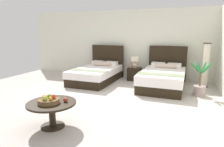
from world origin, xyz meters
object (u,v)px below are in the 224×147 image
table_lamp (135,61)px  floor_lamp_corner (205,65)px  fruit_bowl (49,100)px  bed_near_corner (163,78)px  vase (131,65)px  nightstand (134,74)px  coffee_table (52,108)px  loose_apple (65,100)px  bed_near_window (97,73)px  potted_palm (200,86)px

table_lamp → floor_lamp_corner: (2.30, -0.12, -0.01)m
fruit_bowl → floor_lamp_corner: floor_lamp_corner is taller
bed_near_corner → table_lamp: bearing=149.0°
bed_near_corner → vase: size_ratio=11.79×
nightstand → floor_lamp_corner: size_ratio=0.33×
coffee_table → fruit_bowl: (-0.01, -0.06, 0.16)m
bed_near_corner → loose_apple: bed_near_corner is taller
vase → fruit_bowl: size_ratio=0.49×
bed_near_window → loose_apple: size_ratio=27.16×
nightstand → fruit_bowl: (-0.51, -4.20, 0.30)m
bed_near_corner → floor_lamp_corner: floor_lamp_corner is taller
bed_near_corner → fruit_bowl: bearing=-113.9°
vase → coffee_table: 4.13m
bed_near_window → floor_lamp_corner: bearing=8.4°
floor_lamp_corner → potted_palm: floor_lamp_corner is taller
vase → fruit_bowl: bearing=-95.1°
coffee_table → fruit_bowl: bearing=-104.7°
bed_near_corner → loose_apple: 3.68m
table_lamp → potted_palm: 2.48m
table_lamp → floor_lamp_corner: 2.31m
fruit_bowl → coffee_table: bearing=75.3°
bed_near_window → vase: bed_near_window is taller
table_lamp → bed_near_corner: bearing=-31.0°
bed_near_window → table_lamp: (1.20, 0.64, 0.41)m
loose_apple → potted_palm: potted_palm is taller
bed_near_window → floor_lamp_corner: floor_lamp_corner is taller
nightstand → potted_palm: potted_palm is taller
bed_near_window → table_lamp: 1.42m
table_lamp → potted_palm: (2.12, -1.21, -0.42)m
coffee_table → loose_apple: (0.22, 0.10, 0.15)m
coffee_table → potted_palm: bearing=48.6°
nightstand → loose_apple: size_ratio=5.65×
floor_lamp_corner → loose_apple: bearing=-123.1°
nightstand → fruit_bowl: bearing=-96.9°
vase → fruit_bowl: 4.18m
fruit_bowl → bed_near_corner: bearing=66.1°
bed_near_corner → nightstand: 1.25m
nightstand → vase: bearing=-163.6°
bed_near_corner → table_lamp: size_ratio=5.75×
floor_lamp_corner → bed_near_window: bearing=-171.6°
bed_near_corner → fruit_bowl: (-1.59, -3.57, 0.22)m
nightstand → coffee_table: size_ratio=0.53×
bed_near_corner → nightstand: (-1.08, 0.63, -0.08)m
nightstand → coffee_table: 4.18m
vase → potted_palm: (2.25, -1.15, -0.28)m
fruit_bowl → bed_near_window: bearing=101.0°
bed_near_window → bed_near_corner: bed_near_corner is taller
table_lamp → coffee_table: bearing=-96.7°
table_lamp → coffee_table: size_ratio=0.45×
fruit_bowl → potted_palm: bearing=48.9°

